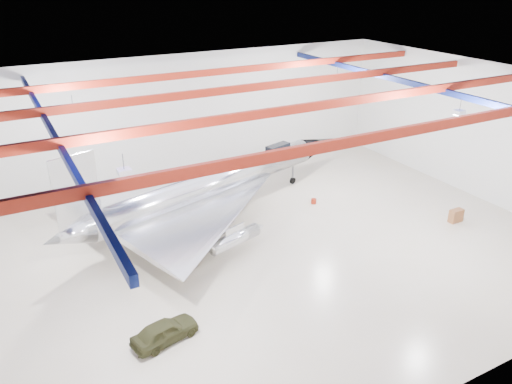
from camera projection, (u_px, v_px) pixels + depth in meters
floor at (262, 249)px, 34.04m from camera, size 40.00×40.00×0.00m
wall_back at (180, 118)px, 43.84m from camera, size 40.00×0.00×40.00m
wall_right at (478, 130)px, 40.44m from camera, size 0.00×30.00×30.00m
ceiling at (263, 88)px, 29.54m from camera, size 40.00×40.00×0.00m
ceiling_structure at (263, 100)px, 29.81m from camera, size 39.50×29.50×1.08m
jet_aircraft at (214, 186)px, 37.48m from camera, size 27.61×20.07×7.71m
jeep at (165, 331)px, 25.41m from camera, size 3.78×2.20×1.21m
desk at (456, 216)px, 37.51m from camera, size 1.09×0.55×1.00m
crate_ply at (169, 251)px, 33.46m from camera, size 0.61×0.55×0.35m
toolbox_red at (209, 196)px, 41.57m from camera, size 0.46×0.39×0.29m
engine_drum at (222, 230)px, 36.03m from camera, size 0.52×0.52×0.44m
crate_small at (147, 228)px, 36.56m from camera, size 0.46×0.42×0.26m
tool_chest at (314, 201)px, 40.56m from camera, size 0.53×0.53×0.39m
oil_barrel at (222, 218)px, 37.84m from camera, size 0.74×0.66×0.43m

